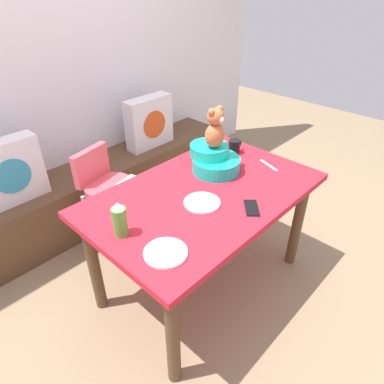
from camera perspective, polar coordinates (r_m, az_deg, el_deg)
ground_plane at (r=2.42m, az=1.77°, el=-14.70°), size 8.00×8.00×0.00m
back_wall at (r=2.84m, az=-21.60°, el=21.04°), size 4.40×0.10×2.60m
window_bench at (r=3.00m, az=-15.07°, el=0.42°), size 2.60×0.44×0.46m
pillow_floral_left at (r=2.55m, az=-28.58°, el=2.89°), size 0.44×0.15×0.44m
pillow_floral_right at (r=3.06m, az=-7.22°, el=11.56°), size 0.44×0.15×0.44m
book_stack at (r=2.85m, az=-16.33°, el=4.80°), size 0.20×0.14×0.09m
dining_table at (r=2.00m, az=2.08°, el=-2.39°), size 1.36×0.85×0.74m
highchair at (r=2.44m, az=-13.98°, el=0.63°), size 0.40×0.50×0.79m
infant_seat_teal at (r=2.12m, az=3.68°, el=5.44°), size 0.30×0.33×0.16m
teddy_bear at (r=2.03m, az=3.90°, el=10.59°), size 0.13×0.12×0.25m
ketchup_bottle at (r=1.62m, az=-12.08°, el=-4.58°), size 0.07×0.07×0.18m
coffee_mug at (r=2.36m, az=7.15°, el=7.62°), size 0.12×0.08×0.09m
dinner_plate_near at (r=1.83m, az=1.70°, el=-1.81°), size 0.20×0.20×0.01m
dinner_plate_far at (r=1.54m, az=-4.46°, el=-10.15°), size 0.20×0.20×0.01m
cell_phone at (r=1.83m, az=10.00°, el=-2.64°), size 0.15×0.15×0.01m
table_fork at (r=2.25m, az=12.82°, el=4.41°), size 0.07×0.17×0.01m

